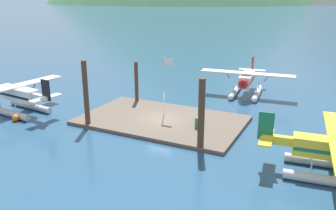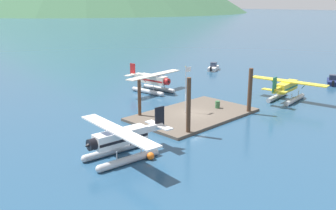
{
  "view_description": "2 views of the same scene",
  "coord_description": "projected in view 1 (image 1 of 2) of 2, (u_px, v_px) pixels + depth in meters",
  "views": [
    {
      "loc": [
        13.7,
        -26.61,
        11.13
      ],
      "look_at": [
        -0.04,
        1.38,
        1.19
      ],
      "focal_mm": 37.35,
      "sensor_mm": 36.0,
      "label": 1
    },
    {
      "loc": [
        -31.5,
        -27.46,
        12.91
      ],
      "look_at": [
        -1.7,
        2.51,
        1.14
      ],
      "focal_mm": 39.66,
      "sensor_mm": 36.0,
      "label": 2
    }
  ],
  "objects": [
    {
      "name": "mooring_buoy",
      "position": [
        16.0,
        118.0,
        31.9
      ],
      "size": [
        0.64,
        0.64,
        0.64
      ],
      "primitive_type": "sphere",
      "color": "orange",
      "rests_on": "ground"
    },
    {
      "name": "seaplane_white_port_aft",
      "position": [
        18.0,
        97.0,
        33.87
      ],
      "size": [
        7.96,
        10.49,
        3.84
      ],
      "color": "#B7BABF",
      "rests_on": "ground"
    },
    {
      "name": "flagpole",
      "position": [
        165.0,
        79.0,
        31.69
      ],
      "size": [
        0.95,
        0.1,
        5.51
      ],
      "color": "silver",
      "rests_on": "dock_platform"
    },
    {
      "name": "piling_near_left",
      "position": [
        86.0,
        94.0,
        29.84
      ],
      "size": [
        0.45,
        0.45,
        5.86
      ],
      "primitive_type": "cylinder",
      "color": "#4C3323",
      "rests_on": "ground"
    },
    {
      "name": "ground_plane",
      "position": [
        162.0,
        122.0,
        31.89
      ],
      "size": [
        1200.0,
        1200.0,
        0.0
      ],
      "primitive_type": "plane",
      "color": "navy"
    },
    {
      "name": "piling_far_left",
      "position": [
        136.0,
        83.0,
        36.6
      ],
      "size": [
        0.39,
        0.39,
        4.45
      ],
      "primitive_type": "cylinder",
      "color": "#4C3323",
      "rests_on": "ground"
    },
    {
      "name": "piling_near_right",
      "position": [
        201.0,
        115.0,
        25.3
      ],
      "size": [
        0.49,
        0.49,
        5.49
      ],
      "primitive_type": "cylinder",
      "color": "#4C3323",
      "rests_on": "ground"
    },
    {
      "name": "seaplane_yellow_stbd_aft",
      "position": [
        333.0,
        154.0,
        21.86
      ],
      "size": [
        7.95,
        10.49,
        3.84
      ],
      "color": "#B7BABF",
      "rests_on": "ground"
    },
    {
      "name": "seaplane_cream_bow_right",
      "position": [
        247.0,
        82.0,
        39.77
      ],
      "size": [
        10.49,
        7.96,
        3.84
      ],
      "color": "#B7BABF",
      "rests_on": "ground"
    },
    {
      "name": "dock_platform",
      "position": [
        162.0,
        120.0,
        31.85
      ],
      "size": [
        14.52,
        8.83,
        0.3
      ],
      "primitive_type": "cube",
      "color": "brown",
      "rests_on": "ground"
    },
    {
      "name": "fuel_drum",
      "position": [
        198.0,
        123.0,
        29.55
      ],
      "size": [
        0.62,
        0.62,
        0.88
      ],
      "color": "#33663D",
      "rests_on": "dock_platform"
    }
  ]
}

